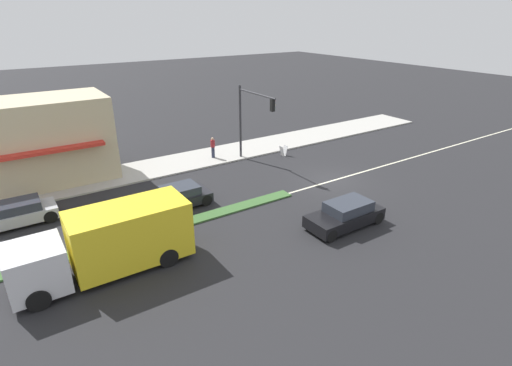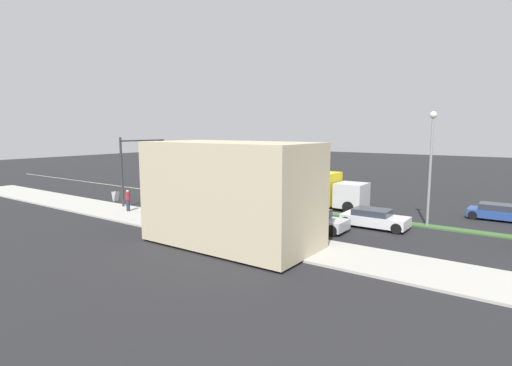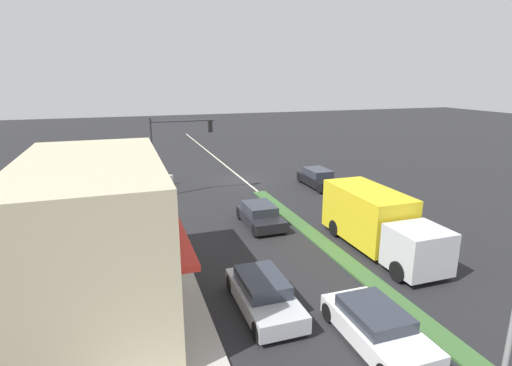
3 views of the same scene
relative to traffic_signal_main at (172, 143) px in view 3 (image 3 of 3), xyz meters
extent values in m
plane|color=#232326|center=(-6.12, 15.15, -3.90)|extent=(160.00, 160.00, 0.00)
cube|color=#B2AFA8|center=(2.88, 15.65, -3.84)|extent=(4.00, 73.00, 0.12)
cube|color=beige|center=(-6.12, -2.85, -3.90)|extent=(0.16, 60.00, 0.01)
cube|color=#C6B793|center=(4.53, 13.89, -1.00)|extent=(4.73, 9.38, 5.55)
cube|color=red|center=(1.82, 13.89, -0.98)|extent=(0.70, 7.51, 0.20)
cylinder|color=#333338|center=(1.43, 0.01, -0.98)|extent=(0.18, 0.18, 5.60)
cylinder|color=#333338|center=(-0.82, 0.01, 1.52)|extent=(4.50, 0.12, 0.12)
cube|color=black|center=(-2.77, 0.01, 1.07)|extent=(0.28, 0.24, 0.84)
sphere|color=red|center=(-2.77, -0.12, 1.34)|extent=(0.18, 0.18, 0.18)
sphere|color=gold|center=(-2.77, -0.12, 1.07)|extent=(0.18, 0.18, 0.18)
sphere|color=green|center=(-2.77, -0.12, 0.80)|extent=(0.18, 0.18, 0.18)
cylinder|color=#282D42|center=(2.40, 1.97, -3.35)|extent=(0.26, 0.26, 0.86)
cylinder|color=maroon|center=(2.40, 1.97, -2.64)|extent=(0.34, 0.34, 0.55)
sphere|color=tan|center=(2.40, 1.97, -2.25)|extent=(0.22, 0.22, 0.22)
cube|color=silver|center=(-0.06, -3.27, -3.47)|extent=(0.45, 0.21, 0.84)
cube|color=silver|center=(-0.06, -2.95, -3.47)|extent=(0.45, 0.21, 0.84)
cube|color=silver|center=(-8.32, 15.59, -2.68)|extent=(2.28, 2.20, 1.90)
cube|color=yellow|center=(-8.32, 11.74, -2.33)|extent=(2.40, 5.10, 2.60)
cylinder|color=black|center=(-9.40, 15.79, -3.45)|extent=(0.28, 0.90, 0.90)
cylinder|color=black|center=(-7.24, 15.79, -3.45)|extent=(0.28, 0.90, 0.90)
cylinder|color=black|center=(-9.40, 10.49, -3.45)|extent=(0.28, 0.90, 0.90)
cylinder|color=black|center=(-7.24, 10.49, -3.45)|extent=(0.28, 0.90, 0.90)
cube|color=#B7BABF|center=(-1.12, 15.99, -3.40)|extent=(1.81, 4.25, 0.61)
cube|color=#2D333D|center=(-1.12, 15.78, -2.85)|extent=(1.54, 2.34, 0.49)
cylinder|color=black|center=(-1.93, 17.66, -3.55)|extent=(0.22, 0.71, 0.71)
cylinder|color=black|center=(-0.32, 17.66, -3.55)|extent=(0.22, 0.71, 0.71)
cylinder|color=black|center=(-1.93, 14.33, -3.55)|extent=(0.22, 0.71, 0.71)
cylinder|color=black|center=(-0.32, 14.33, -3.55)|extent=(0.22, 0.71, 0.71)
cube|color=black|center=(-3.92, 7.71, -3.43)|extent=(1.86, 3.89, 0.56)
cube|color=#2D333D|center=(-3.92, 7.51, -2.90)|extent=(1.59, 2.14, 0.51)
cylinder|color=black|center=(-4.76, 9.20, -3.55)|extent=(0.22, 0.69, 0.69)
cylinder|color=black|center=(-3.09, 9.20, -3.55)|extent=(0.22, 0.69, 0.69)
cylinder|color=black|center=(-4.76, 6.21, -3.55)|extent=(0.22, 0.69, 0.69)
cylinder|color=black|center=(-3.09, 6.21, -3.55)|extent=(0.22, 0.69, 0.69)
cube|color=silver|center=(-3.92, 19.00, -3.40)|extent=(1.90, 4.14, 0.62)
cube|color=#2D333D|center=(-3.92, 18.80, -2.89)|extent=(1.61, 2.27, 0.41)
cylinder|color=black|center=(-4.77, 20.63, -3.56)|extent=(0.22, 0.67, 0.67)
cylinder|color=black|center=(-4.77, 17.37, -3.56)|extent=(0.22, 0.67, 0.67)
cylinder|color=black|center=(-3.08, 17.37, -3.56)|extent=(0.22, 0.67, 0.67)
cube|color=black|center=(-11.12, 1.13, -3.38)|extent=(1.84, 4.37, 0.65)
cube|color=#2D333D|center=(-11.12, 0.91, -2.78)|extent=(1.56, 2.40, 0.55)
cylinder|color=black|center=(-11.94, 2.87, -3.56)|extent=(0.22, 0.69, 0.69)
cylinder|color=black|center=(-10.30, 2.87, -3.56)|extent=(0.22, 0.69, 0.69)
cylinder|color=black|center=(-11.94, -0.61, -3.56)|extent=(0.22, 0.69, 0.69)
cylinder|color=black|center=(-10.30, -0.61, -3.56)|extent=(0.22, 0.69, 0.69)
camera|label=1|loc=(-24.37, 15.61, 6.75)|focal=28.00mm
camera|label=2|loc=(21.18, 27.42, 2.42)|focal=28.00mm
camera|label=3|loc=(3.39, 28.34, 4.49)|focal=28.00mm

